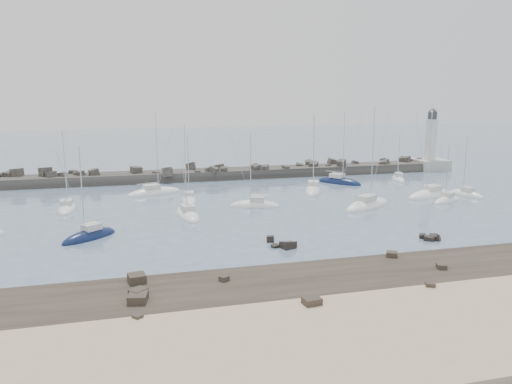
# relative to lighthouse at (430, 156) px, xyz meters

# --- Properties ---
(ground) EXTENTS (400.00, 400.00, 0.00)m
(ground) POSITION_rel_lighthouse_xyz_m (-47.00, -38.00, -3.09)
(ground) COLOR slate
(ground) RESTS_ON ground
(sand_strip) EXTENTS (140.00, 14.00, 1.00)m
(sand_strip) POSITION_rel_lighthouse_xyz_m (-47.00, -70.00, -3.09)
(sand_strip) COLOR tan
(sand_strip) RESTS_ON ground
(rock_shelf) EXTENTS (140.00, 12.66, 1.89)m
(rock_shelf) POSITION_rel_lighthouse_xyz_m (-47.18, -59.99, -3.08)
(rock_shelf) COLOR #2A231D
(rock_shelf) RESTS_ON ground
(rock_cluster_near) EXTENTS (3.00, 4.57, 1.57)m
(rock_cluster_near) POSITION_rel_lighthouse_xyz_m (-50.33, -47.67, -2.95)
(rock_cluster_near) COLOR black
(rock_cluster_near) RESTS_ON ground
(rock_cluster_far) EXTENTS (2.24, 2.28, 1.29)m
(rock_cluster_far) POSITION_rel_lighthouse_xyz_m (-32.68, -49.59, -2.98)
(rock_cluster_far) COLOR black
(rock_cluster_far) RESTS_ON ground
(breakwater) EXTENTS (115.00, 7.73, 4.92)m
(breakwater) POSITION_rel_lighthouse_xyz_m (-54.93, 0.01, -2.77)
(breakwater) COLOR #312F2C
(breakwater) RESTS_ON ground
(lighthouse) EXTENTS (7.00, 7.00, 14.60)m
(lighthouse) POSITION_rel_lighthouse_xyz_m (0.00, 0.00, 0.00)
(lighthouse) COLOR #AAA9A4
(lighthouse) RESTS_ON ground
(sailboat_1) EXTENTS (2.78, 8.05, 12.63)m
(sailboat_1) POSITION_rel_lighthouse_xyz_m (-75.87, -21.97, -2.96)
(sailboat_1) COLOR white
(sailboat_1) RESTS_ON ground
(sailboat_2) EXTENTS (7.15, 6.60, 12.04)m
(sailboat_2) POSITION_rel_lighthouse_xyz_m (-71.73, -38.69, -2.94)
(sailboat_2) COLOR #0F1B40
(sailboat_2) RESTS_ON ground
(sailboat_3) EXTENTS (3.37, 9.01, 13.97)m
(sailboat_3) POSITION_rel_lighthouse_xyz_m (-59.01, -30.50, -2.95)
(sailboat_3) COLOR white
(sailboat_3) RESTS_ON ground
(sailboat_4) EXTENTS (9.99, 5.89, 14.96)m
(sailboat_4) POSITION_rel_lighthouse_xyz_m (-62.61, -13.14, -2.96)
(sailboat_4) COLOR white
(sailboat_4) RESTS_ON ground
(sailboat_5) EXTENTS (7.96, 4.61, 12.13)m
(sailboat_5) POSITION_rel_lighthouse_xyz_m (-48.35, -27.26, -2.95)
(sailboat_5) COLOR white
(sailboat_5) RESTS_ON ground
(sailboat_6) EXTENTS (6.44, 9.53, 14.62)m
(sailboat_6) POSITION_rel_lighthouse_xyz_m (-35.41, -18.41, -2.94)
(sailboat_6) COLOR white
(sailboat_6) RESTS_ON ground
(sailboat_7) EXTENTS (10.58, 7.98, 16.33)m
(sailboat_7) POSITION_rel_lighthouse_xyz_m (-31.80, -31.79, -2.94)
(sailboat_7) COLOR white
(sailboat_7) RESTS_ON ground
(sailboat_8) EXTENTS (7.95, 9.09, 14.72)m
(sailboat_8) POSITION_rel_lighthouse_xyz_m (-27.47, -11.62, -2.94)
(sailboat_8) COLOR #0F1B40
(sailboat_8) RESTS_ON ground
(sailboat_9) EXTENTS (6.64, 4.45, 10.33)m
(sailboat_9) POSITION_rel_lighthouse_xyz_m (-17.78, -31.66, -2.95)
(sailboat_9) COLOR white
(sailboat_9) RESTS_ON ground
(sailboat_10) EXTENTS (3.79, 7.16, 10.99)m
(sailboat_10) POSITION_rel_lighthouse_xyz_m (-11.62, -28.17, -2.95)
(sailboat_10) COLOR white
(sailboat_10) RESTS_ON ground
(sailboat_11) EXTENTS (10.47, 5.97, 15.76)m
(sailboat_11) POSITION_rel_lighthouse_xyz_m (-17.90, -27.23, -2.94)
(sailboat_11) COLOR white
(sailboat_11) RESTS_ON ground
(sailboat_12) EXTENTS (3.79, 6.88, 10.67)m
(sailboat_12) POSITION_rel_lighthouse_xyz_m (-14.54, -11.40, -2.95)
(sailboat_12) COLOR white
(sailboat_12) RESTS_ON ground
(sailboat_13) EXTENTS (3.12, 7.55, 11.71)m
(sailboat_13) POSITION_rel_lighthouse_xyz_m (-57.56, -20.90, -2.95)
(sailboat_13) COLOR white
(sailboat_13) RESTS_ON ground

